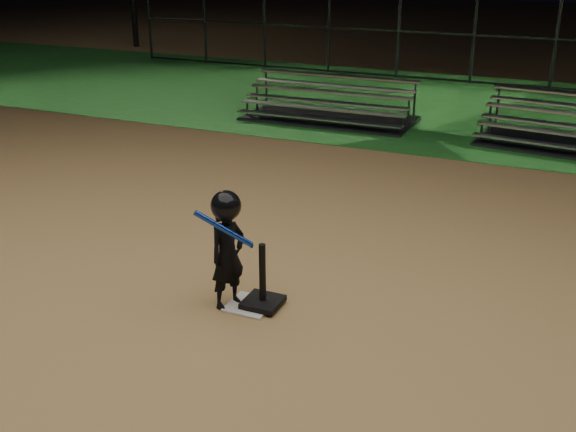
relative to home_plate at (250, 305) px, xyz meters
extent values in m
plane|color=#A27C49|center=(0.00, 0.00, -0.01)|extent=(80.00, 80.00, 0.00)
cube|color=#1D5C20|center=(0.00, 10.00, -0.01)|extent=(60.00, 8.00, 0.01)
cube|color=beige|center=(0.00, 0.00, 0.00)|extent=(0.45, 0.45, 0.02)
cube|color=black|center=(0.13, 0.05, 0.04)|extent=(0.38, 0.38, 0.06)
cylinder|color=black|center=(0.13, 0.05, 0.39)|extent=(0.07, 0.07, 0.63)
imported|color=black|center=(-0.21, -0.06, 0.56)|extent=(0.42, 0.49, 1.14)
sphere|color=black|center=(-0.21, -0.06, 1.11)|extent=(0.31, 0.31, 0.31)
cylinder|color=blue|center=(-0.16, -0.21, 0.93)|extent=(0.52, 0.35, 0.43)
cylinder|color=black|center=(0.00, -0.09, 0.77)|extent=(0.18, 0.13, 0.14)
cube|color=#B0B0B5|center=(-2.03, 7.32, 0.34)|extent=(3.52, 0.24, 0.04)
cube|color=#B0B0B5|center=(-2.02, 7.08, 0.18)|extent=(3.52, 0.24, 0.03)
cube|color=#B0B0B5|center=(-2.03, 7.81, 0.59)|extent=(3.52, 0.24, 0.04)
cube|color=#B0B0B5|center=(-2.03, 7.56, 0.43)|extent=(3.52, 0.24, 0.03)
cube|color=#B0B0B5|center=(-2.03, 8.29, 0.83)|extent=(3.52, 0.24, 0.04)
cube|color=#B0B0B5|center=(-2.03, 8.05, 0.67)|extent=(3.52, 0.24, 0.03)
cube|color=#38383D|center=(-2.03, 7.81, 0.01)|extent=(3.53, 1.74, 0.05)
cube|color=#38383D|center=(0.00, 13.00, 0.04)|extent=(20.00, 0.05, 0.05)
cube|color=#38383D|center=(0.00, 13.00, 1.24)|extent=(20.00, 0.05, 0.05)
cylinder|color=#38383D|center=(-10.00, 13.00, 1.24)|extent=(0.08, 0.08, 2.50)
cylinder|color=#38383D|center=(-5.00, 13.00, 1.24)|extent=(0.08, 0.08, 2.50)
cylinder|color=#38383D|center=(0.00, 13.00, 1.24)|extent=(0.08, 0.08, 2.50)
camera|label=1|loc=(2.90, -5.63, 3.57)|focal=42.95mm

